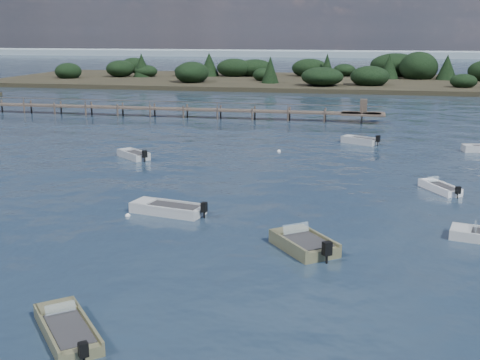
% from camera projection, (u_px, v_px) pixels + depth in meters
% --- Properties ---
extents(ground, '(400.00, 400.00, 0.00)m').
position_uv_depth(ground, '(333.00, 109.00, 82.07)').
color(ground, '#152232').
rests_on(ground, ground).
extents(tender_far_white, '(3.66, 2.70, 1.27)m').
position_uv_depth(tender_far_white, '(360.00, 142.00, 56.72)').
color(tender_far_white, '#A2A6A9').
rests_on(tender_far_white, ground).
extents(dinghy_extra_b, '(3.71, 3.99, 1.39)m').
position_uv_depth(dinghy_extra_b, '(304.00, 246.00, 29.27)').
color(dinghy_extra_b, '#72704C').
rests_on(dinghy_extra_b, ground).
extents(tender_far_grey, '(3.43, 3.18, 1.20)m').
position_uv_depth(tender_far_grey, '(134.00, 156.00, 50.30)').
color(tender_far_grey, '#A2A6A9').
rests_on(tender_far_grey, ground).
extents(dinghy_extra_a, '(2.62, 3.59, 1.04)m').
position_uv_depth(dinghy_extra_a, '(440.00, 189.00, 39.96)').
color(dinghy_extra_a, white).
rests_on(dinghy_extra_a, ground).
extents(dinghy_near_olive, '(3.78, 4.06, 1.07)m').
position_uv_depth(dinghy_near_olive, '(67.00, 331.00, 21.03)').
color(dinghy_near_olive, '#72704C').
rests_on(dinghy_near_olive, ground).
extents(dinghy_mid_grey, '(4.78, 2.48, 1.18)m').
position_uv_depth(dinghy_mid_grey, '(168.00, 211.00, 35.10)').
color(dinghy_mid_grey, '#A2A6A9').
rests_on(dinghy_mid_grey, ground).
extents(buoy_c, '(0.32, 0.32, 0.32)m').
position_uv_depth(buoy_c, '(128.00, 216.00, 34.58)').
color(buoy_c, white).
rests_on(buoy_c, ground).
extents(buoy_e, '(0.32, 0.32, 0.32)m').
position_uv_depth(buoy_e, '(279.00, 151.00, 53.14)').
color(buoy_e, white).
rests_on(buoy_e, ground).
extents(jetty, '(64.50, 3.20, 3.40)m').
position_uv_depth(jetty, '(152.00, 108.00, 74.66)').
color(jetty, '#4C4138').
rests_on(jetty, ground).
extents(far_headland, '(190.00, 40.00, 5.80)m').
position_uv_depth(far_headland, '(477.00, 76.00, 114.74)').
color(far_headland, black).
rests_on(far_headland, ground).
extents(distant_haze, '(280.00, 20.00, 2.40)m').
position_uv_depth(distant_haze, '(145.00, 55.00, 261.23)').
color(distant_haze, gray).
rests_on(distant_haze, ground).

